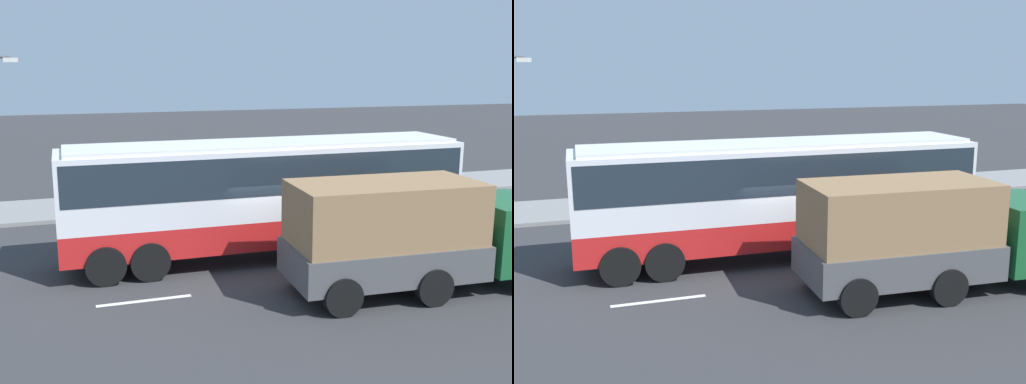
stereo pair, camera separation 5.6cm
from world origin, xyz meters
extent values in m
plane|color=#333335|center=(0.00, 0.00, 0.00)|extent=(120.00, 120.00, 0.00)
cube|color=gray|center=(0.00, 8.58, 0.07)|extent=(80.00, 4.00, 0.15)
cube|color=white|center=(-3.86, -2.11, 0.00)|extent=(2.40, 0.16, 0.01)
cube|color=white|center=(1.91, -2.11, 0.00)|extent=(2.40, 0.16, 0.01)
cube|color=red|center=(0.28, 0.44, 0.98)|extent=(12.32, 2.49, 0.86)
cube|color=silver|center=(0.28, 0.44, 2.45)|extent=(12.32, 2.49, 2.07)
cube|color=#1E2833|center=(0.28, 0.44, 2.76)|extent=(12.07, 2.52, 1.14)
cube|color=#1E2833|center=(6.38, 0.40, 2.55)|extent=(0.14, 2.21, 1.65)
cube|color=silver|center=(0.28, 0.44, 3.54)|extent=(11.82, 2.34, 0.12)
cylinder|color=black|center=(4.83, 1.56, 0.55)|extent=(1.10, 0.31, 1.10)
cylinder|color=black|center=(4.82, -0.74, 0.55)|extent=(1.10, 0.31, 1.10)
cylinder|color=black|center=(-3.46, 1.62, 0.55)|extent=(1.10, 0.31, 1.10)
cylinder|color=black|center=(-3.48, -0.69, 0.55)|extent=(1.10, 0.31, 1.10)
cylinder|color=black|center=(-4.66, 1.63, 0.55)|extent=(1.10, 0.31, 1.10)
cylinder|color=black|center=(-4.68, -0.68, 0.55)|extent=(1.10, 0.31, 1.10)
cube|color=#19592D|center=(5.79, -3.60, 1.39)|extent=(1.98, 2.52, 1.82)
cube|color=#4C4C4F|center=(2.16, -3.44, 0.93)|extent=(5.11, 2.66, 0.90)
cube|color=olive|center=(2.16, -3.44, 2.17)|extent=(4.91, 2.55, 1.58)
cylinder|color=black|center=(5.88, -2.44, 0.48)|extent=(0.97, 0.32, 0.96)
cylinder|color=black|center=(3.05, -2.31, 0.48)|extent=(0.97, 0.32, 0.96)
cylinder|color=black|center=(2.94, -4.64, 0.48)|extent=(0.97, 0.32, 0.96)
cylinder|color=black|center=(0.61, -2.20, 0.48)|extent=(0.97, 0.32, 0.96)
cylinder|color=black|center=(0.51, -4.53, 0.48)|extent=(0.97, 0.32, 0.96)
cylinder|color=brown|center=(2.44, 7.28, 0.58)|extent=(0.14, 0.14, 0.85)
cylinder|color=brown|center=(2.59, 7.30, 0.58)|extent=(0.14, 0.14, 0.85)
cylinder|color=gold|center=(2.51, 7.29, 1.32)|extent=(0.32, 0.32, 0.64)
sphere|color=brown|center=(2.51, 7.29, 1.76)|extent=(0.23, 0.23, 0.23)
cube|color=silver|center=(-7.14, 7.28, 6.04)|extent=(0.50, 0.24, 0.16)
camera|label=1|loc=(-5.66, -16.79, 5.89)|focal=42.64mm
camera|label=2|loc=(-5.72, -16.77, 5.89)|focal=42.64mm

